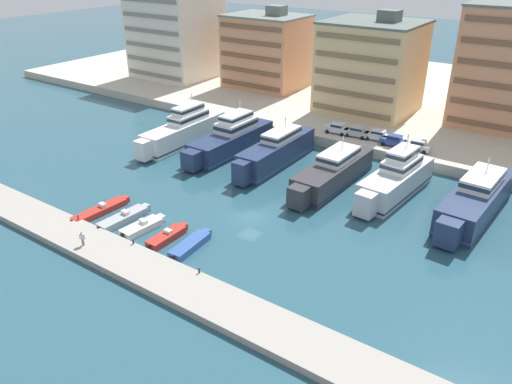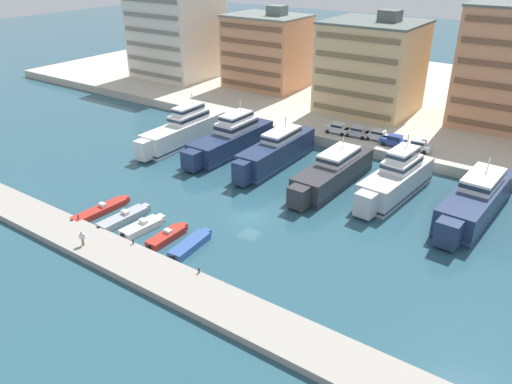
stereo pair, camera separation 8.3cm
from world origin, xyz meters
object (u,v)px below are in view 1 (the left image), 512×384
Objects in this scene: car_silver_left at (357,131)px; motorboat_blue_center at (191,245)px; motorboat_red_center_left at (167,236)px; motorboat_red_far_left at (100,210)px; yacht_white_far_left at (184,130)px; motorboat_grey_left at (124,218)px; car_white_mid_left at (378,135)px; yacht_navy_center_right at (475,200)px; motorboat_white_mid_left at (143,227)px; yacht_silver_center at (396,179)px; car_white_far_left at (337,128)px; yacht_charcoal_center_left at (333,172)px; car_silver_center at (418,145)px; yacht_navy_left at (231,139)px; car_blue_center_left at (394,140)px; pedestrian_near_edge at (82,237)px; yacht_navy_mid_left at (276,152)px.

motorboat_blue_center is at bearing -92.57° from car_silver_left.
motorboat_blue_center is 39.75m from car_silver_left.
motorboat_red_far_left is at bearing -178.98° from motorboat_red_center_left.
motorboat_red_center_left is at bearing -51.48° from yacht_white_far_left.
motorboat_grey_left is 1.85× the size of car_white_mid_left.
motorboat_red_center_left is at bearing -97.42° from car_silver_left.
yacht_white_far_left is at bearing -147.74° from car_silver_left.
car_white_mid_left reaches higher than motorboat_red_center_left.
motorboat_red_center_left is (-27.37, -26.32, -1.65)m from yacht_navy_center_right.
yacht_silver_center is at bearing 51.06° from motorboat_white_mid_left.
motorboat_red_center_left is 1.47× the size of car_white_far_left.
motorboat_red_center_left is at bearing 1.02° from motorboat_red_far_left.
yacht_white_far_left is 4.87× the size of car_white_mid_left.
yacht_charcoal_center_left is 16.83m from car_silver_center.
car_silver_left is at bearing 177.69° from car_silver_center.
yacht_navy_left is 19.34m from yacht_charcoal_center_left.
yacht_white_far_left reaches higher than yacht_charcoal_center_left.
car_white_mid_left is at bearing 37.16° from yacht_navy_left.
yacht_navy_left reaches higher than car_silver_center.
motorboat_grey_left is 1.25× the size of motorboat_red_center_left.
car_blue_center_left is 49.63m from pedestrian_near_edge.
pedestrian_near_edge is at bearing -82.13° from yacht_navy_left.
yacht_white_far_left is 46.78m from yacht_navy_center_right.
yacht_charcoal_center_left is at bearing -5.29° from yacht_navy_left.
yacht_white_far_left is 17.91m from yacht_navy_mid_left.
motorboat_white_mid_left is at bearing -116.25° from car_silver_center.
motorboat_white_mid_left is 3.91m from motorboat_red_center_left.
motorboat_red_far_left is (-38.76, -26.52, -1.68)m from yacht_navy_center_right.
car_silver_left is (-22.19, 13.52, 0.52)m from yacht_navy_center_right.
yacht_white_far_left is 3.24× the size of motorboat_white_mid_left.
car_silver_left is (12.56, 39.75, 2.15)m from motorboat_grey_left.
motorboat_blue_center is at bearing -87.54° from car_white_far_left.
car_silver_center is at bearing 72.77° from motorboat_blue_center.
yacht_charcoal_center_left reaches higher than car_white_mid_left.
yacht_navy_center_right is 3.06× the size of motorboat_blue_center.
car_silver_center is at bearing 23.34° from yacht_white_far_left.
yacht_navy_mid_left is 3.12× the size of motorboat_white_mid_left.
car_white_mid_left and car_silver_center have the same top height.
motorboat_red_center_left is (11.39, 0.20, 0.04)m from motorboat_red_far_left.
motorboat_grey_left is 40.48m from car_white_far_left.
car_white_mid_left is (20.05, 40.45, 2.20)m from motorboat_red_far_left.
pedestrian_near_edge is (1.49, -7.10, 1.31)m from motorboat_grey_left.
pedestrian_near_edge is at bearing -114.81° from car_silver_center.
yacht_navy_center_right reaches higher than car_white_mid_left.
motorboat_white_mid_left is at bearing -102.83° from car_silver_left.
yacht_silver_center reaches higher than yacht_charcoal_center_left.
car_white_far_left is 10.03m from car_blue_center_left.
pedestrian_near_edge is at bearing -142.25° from motorboat_blue_center.
yacht_silver_center is 0.86× the size of yacht_navy_center_right.
yacht_navy_left reaches higher than motorboat_white_mid_left.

